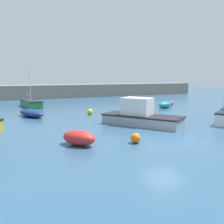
# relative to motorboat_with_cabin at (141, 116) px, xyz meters

# --- Properties ---
(ground_plane) EXTENTS (120.00, 120.00, 0.20)m
(ground_plane) POSITION_rel_motorboat_with_cabin_xyz_m (-1.08, -4.49, -0.81)
(ground_plane) COLOR #2D5170
(harbor_breakwater) EXTENTS (56.94, 3.45, 2.22)m
(harbor_breakwater) POSITION_rel_motorboat_with_cabin_xyz_m (-1.08, 27.22, 0.40)
(harbor_breakwater) COLOR gray
(harbor_breakwater) RESTS_ON ground_plane
(motorboat_with_cabin) EXTENTS (5.25, 6.26, 2.09)m
(motorboat_with_cabin) POSITION_rel_motorboat_with_cabin_xyz_m (0.00, 0.00, 0.00)
(motorboat_with_cabin) COLOR gray
(motorboat_with_cabin) RESTS_ON ground_plane
(rowboat_blue_near) EXTENTS (2.55, 3.73, 0.68)m
(rowboat_blue_near) POSITION_rel_motorboat_with_cabin_xyz_m (-7.15, 7.51, -0.37)
(rowboat_blue_near) COLOR navy
(rowboat_blue_near) RESTS_ON ground_plane
(dinghy_near_pier) EXTENTS (2.42, 1.75, 0.75)m
(dinghy_near_pier) POSITION_rel_motorboat_with_cabin_xyz_m (8.04, 7.65, -0.33)
(dinghy_near_pier) COLOR teal
(dinghy_near_pier) RESTS_ON ground_plane
(sailboat_short_mast) EXTENTS (2.14, 5.13, 4.82)m
(sailboat_short_mast) POSITION_rel_motorboat_with_cabin_xyz_m (-6.26, 15.06, -0.27)
(sailboat_short_mast) COLOR #287A4C
(sailboat_short_mast) RESTS_ON ground_plane
(rowboat_white_midwater) EXTENTS (3.30, 1.29, 0.78)m
(rowboat_white_midwater) POSITION_rel_motorboat_with_cabin_xyz_m (7.79, 15.40, -0.32)
(rowboat_white_midwater) COLOR orange
(rowboat_white_midwater) RESTS_ON ground_plane
(fishing_dinghy_green) EXTENTS (2.05, 2.28, 0.83)m
(fishing_dinghy_green) POSITION_rel_motorboat_with_cabin_xyz_m (-6.03, -3.49, -0.29)
(fishing_dinghy_green) COLOR red
(fishing_dinghy_green) RESTS_ON ground_plane
(mooring_buoy_yellow) EXTENTS (0.54, 0.54, 0.54)m
(mooring_buoy_yellow) POSITION_rel_motorboat_with_cabin_xyz_m (-1.76, 6.59, -0.44)
(mooring_buoy_yellow) COLOR yellow
(mooring_buoy_yellow) RESTS_ON ground_plane
(mooring_buoy_pink) EXTENTS (0.57, 0.57, 0.57)m
(mooring_buoy_pink) POSITION_rel_motorboat_with_cabin_xyz_m (10.49, 9.57, -0.42)
(mooring_buoy_pink) COLOR #EA668C
(mooring_buoy_pink) RESTS_ON ground_plane
(mooring_buoy_orange) EXTENTS (0.57, 0.57, 0.57)m
(mooring_buoy_orange) POSITION_rel_motorboat_with_cabin_xyz_m (-3.01, -4.43, -0.42)
(mooring_buoy_orange) COLOR orange
(mooring_buoy_orange) RESTS_ON ground_plane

